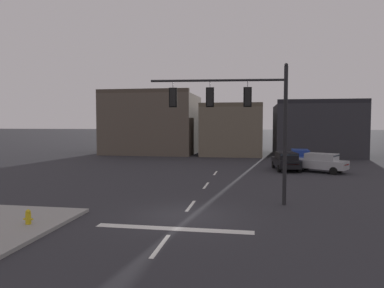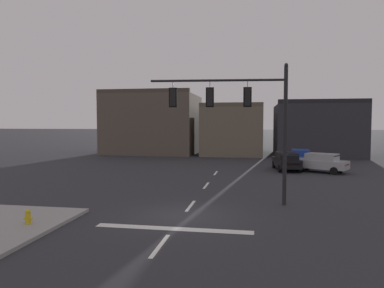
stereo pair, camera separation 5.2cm
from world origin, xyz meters
name	(u,v)px [view 1 (the left image)]	position (x,y,z in m)	size (l,w,h in m)	color
ground_plane	(183,216)	(0.00, 0.00, 0.00)	(400.00, 400.00, 0.00)	#2B2B30
stop_bar_paint	(173,229)	(0.00, -2.00, 0.00)	(6.40, 0.50, 0.01)	silver
lane_centreline	(191,206)	(0.00, 2.00, 0.00)	(0.16, 26.40, 0.01)	silver
signal_mast_near_side	(242,110)	(2.53, 2.87, 4.86)	(7.00, 0.77, 7.24)	black
car_lot_nearside	(286,161)	(5.99, 16.82, 0.86)	(2.32, 4.60, 1.61)	black
car_lot_middle	(300,157)	(7.60, 20.23, 0.86)	(2.07, 4.52, 1.61)	navy
car_lot_farside	(320,162)	(8.74, 16.05, 0.86)	(4.72, 3.73, 1.61)	#9EA0A5
fire_hydrant	(28,220)	(-5.80, -2.85, 0.33)	(0.40, 0.30, 0.75)	gold
building_row	(220,128)	(-1.40, 32.81, 3.53)	(32.86, 12.16, 8.45)	brown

